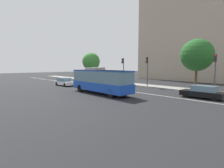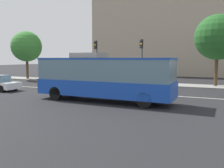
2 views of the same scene
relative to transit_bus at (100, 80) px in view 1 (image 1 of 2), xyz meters
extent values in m
plane|color=black|center=(-3.28, 4.41, -1.81)|extent=(160.00, 160.00, 0.00)
cube|color=gray|center=(-3.28, 11.95, -1.74)|extent=(80.00, 3.08, 0.14)
cube|color=silver|center=(-3.28, 4.41, -1.80)|extent=(76.00, 0.16, 0.01)
cube|color=#1947B7|center=(0.02, 0.00, -0.83)|extent=(10.05, 2.69, 1.10)
cube|color=slate|center=(0.02, 0.00, 0.50)|extent=(9.84, 2.61, 1.58)
cube|color=#1947B7|center=(0.02, 0.00, 1.23)|extent=(9.95, 2.66, 0.12)
cube|color=#B2B2B2|center=(-1.18, 0.02, 1.47)|extent=(2.23, 1.84, 0.36)
cylinder|color=black|center=(3.44, 1.03, -1.31)|extent=(1.01, 0.32, 1.00)
cylinder|color=black|center=(3.40, -1.16, -1.31)|extent=(1.01, 0.32, 1.00)
cylinder|color=black|center=(-3.35, 1.16, -1.31)|extent=(1.01, 0.32, 1.00)
cylinder|color=black|center=(-3.40, -1.04, -1.31)|extent=(1.01, 0.32, 1.00)
cube|color=black|center=(10.52, 6.32, -1.29)|extent=(4.55, 1.93, 0.60)
cube|color=slate|center=(10.77, 6.32, -0.67)|extent=(2.57, 1.73, 0.64)
cylinder|color=black|center=(9.05, 5.47, -1.49)|extent=(0.65, 0.24, 0.64)
cylinder|color=black|center=(9.00, 7.07, -1.49)|extent=(0.65, 0.24, 0.64)
cylinder|color=black|center=(12.05, 5.56, -1.49)|extent=(0.65, 0.24, 0.64)
cylinder|color=black|center=(12.00, 7.16, -1.49)|extent=(0.65, 0.24, 0.64)
cube|color=white|center=(-11.87, 0.98, -1.29)|extent=(4.56, 1.95, 0.60)
cube|color=slate|center=(-12.12, 0.97, -0.67)|extent=(2.57, 1.74, 0.64)
cylinder|color=black|center=(-10.40, 1.83, -1.49)|extent=(0.65, 0.24, 0.64)
cylinder|color=black|center=(-10.34, 0.23, -1.49)|extent=(0.65, 0.24, 0.64)
cylinder|color=black|center=(-13.40, 1.73, -1.49)|extent=(0.65, 0.24, 0.64)
cylinder|color=black|center=(-13.34, 0.13, -1.49)|extent=(0.65, 0.24, 0.64)
cylinder|color=#47474C|center=(-0.57, 11.01, 0.79)|extent=(0.16, 0.16, 5.20)
cube|color=black|center=(-0.57, 10.73, 2.84)|extent=(0.32, 0.28, 0.96)
sphere|color=#2D2D2D|center=(-0.57, 10.58, 3.16)|extent=(0.22, 0.22, 0.22)
sphere|color=#F9A514|center=(-0.57, 10.58, 2.84)|extent=(0.22, 0.22, 0.22)
sphere|color=#2D2D2D|center=(-0.57, 10.58, 2.52)|extent=(0.22, 0.22, 0.22)
cylinder|color=#47474C|center=(-6.25, 10.83, 0.79)|extent=(0.16, 0.16, 5.20)
cube|color=black|center=(-6.25, 10.55, 2.84)|extent=(0.32, 0.28, 0.96)
sphere|color=#2D2D2D|center=(-6.25, 10.40, 3.16)|extent=(0.22, 0.22, 0.22)
sphere|color=#F9A514|center=(-6.25, 10.40, 2.84)|extent=(0.22, 0.22, 0.22)
sphere|color=#2D2D2D|center=(-6.25, 10.40, 2.52)|extent=(0.22, 0.22, 0.22)
cylinder|color=#47474C|center=(10.30, 10.87, 0.79)|extent=(0.16, 0.16, 5.20)
cube|color=black|center=(10.31, 10.59, 2.84)|extent=(0.34, 0.30, 0.96)
sphere|color=red|center=(10.32, 10.44, 3.16)|extent=(0.22, 0.22, 0.22)
sphere|color=#2D2D2D|center=(10.32, 10.44, 2.84)|extent=(0.22, 0.22, 0.22)
sphere|color=#2D2D2D|center=(10.32, 10.44, 2.52)|extent=(0.22, 0.22, 0.22)
cylinder|color=#4C3823|center=(-17.89, 11.37, -0.25)|extent=(0.36, 0.36, 3.13)
sphere|color=#387F33|center=(-17.89, 11.37, 2.94)|extent=(4.32, 4.32, 4.32)
cylinder|color=#4C3823|center=(7.15, 12.63, -0.06)|extent=(0.36, 0.36, 3.49)
sphere|color=#235B23|center=(7.15, 12.63, 3.47)|extent=(4.76, 4.76, 4.76)
cube|color=tan|center=(-2.11, 34.19, 10.09)|extent=(27.15, 15.94, 23.80)
camera|label=1|loc=(18.59, -14.82, 1.87)|focal=28.83mm
camera|label=2|loc=(7.63, -15.36, 1.27)|focal=38.74mm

